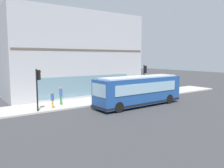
# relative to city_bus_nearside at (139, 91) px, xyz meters

# --- Properties ---
(ground) EXTENTS (120.00, 120.00, 0.00)m
(ground) POSITION_rel_city_bus_nearside_xyz_m (-0.14, 2.45, -1.55)
(ground) COLOR #38383A
(sidewalk_curb) EXTENTS (4.20, 40.00, 0.15)m
(sidewalk_curb) POSITION_rel_city_bus_nearside_xyz_m (4.56, 2.45, -1.48)
(sidewalk_curb) COLOR #B2ADA3
(sidewalk_curb) RESTS_ON ground
(building_corner) EXTENTS (8.82, 17.38, 10.67)m
(building_corner) POSITION_rel_city_bus_nearside_xyz_m (11.05, 2.45, 3.77)
(building_corner) COLOR #A8A8AD
(building_corner) RESTS_ON ground
(city_bus_nearside) EXTENTS (2.85, 10.11, 3.07)m
(city_bus_nearside) POSITION_rel_city_bus_nearside_xyz_m (0.00, 0.00, 0.00)
(city_bus_nearside) COLOR #1E478C
(city_bus_nearside) RESTS_ON ground
(traffic_light_near_corner) EXTENTS (0.32, 0.49, 3.95)m
(traffic_light_near_corner) POSITION_rel_city_bus_nearside_xyz_m (2.82, -3.38, 1.35)
(traffic_light_near_corner) COLOR black
(traffic_light_near_corner) RESTS_ON sidewalk_curb
(traffic_light_down_block) EXTENTS (0.32, 0.49, 3.84)m
(traffic_light_down_block) POSITION_rel_city_bus_nearside_xyz_m (2.88, 9.50, 1.27)
(traffic_light_down_block) COLOR black
(traffic_light_down_block) RESTS_ON sidewalk_curb
(fire_hydrant) EXTENTS (0.35, 0.35, 0.74)m
(fire_hydrant) POSITION_rel_city_bus_nearside_xyz_m (3.69, -2.06, -1.04)
(fire_hydrant) COLOR yellow
(fire_hydrant) RESTS_ON sidewalk_curb
(pedestrian_by_light_pole) EXTENTS (0.32, 0.32, 1.82)m
(pedestrian_by_light_pole) POSITION_rel_city_bus_nearside_xyz_m (4.35, 6.80, -0.35)
(pedestrian_by_light_pole) COLOR #3F8C4C
(pedestrian_by_light_pole) RESTS_ON sidewalk_curb
(pedestrian_near_building_entrance) EXTENTS (0.32, 0.32, 1.83)m
(pedestrian_near_building_entrance) POSITION_rel_city_bus_nearside_xyz_m (5.36, 1.24, -0.34)
(pedestrian_near_building_entrance) COLOR black
(pedestrian_near_building_entrance) RESTS_ON sidewalk_curb
(pedestrian_walking_along_curb) EXTENTS (0.32, 0.32, 1.57)m
(pedestrian_walking_along_curb) POSITION_rel_city_bus_nearside_xyz_m (3.28, 8.08, -0.51)
(pedestrian_walking_along_curb) COLOR gold
(pedestrian_walking_along_curb) RESTS_ON sidewalk_curb
(newspaper_vending_box) EXTENTS (0.44, 0.43, 0.90)m
(newspaper_vending_box) POSITION_rel_city_bus_nearside_xyz_m (4.26, 2.40, -0.95)
(newspaper_vending_box) COLOR #263F99
(newspaper_vending_box) RESTS_ON sidewalk_curb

